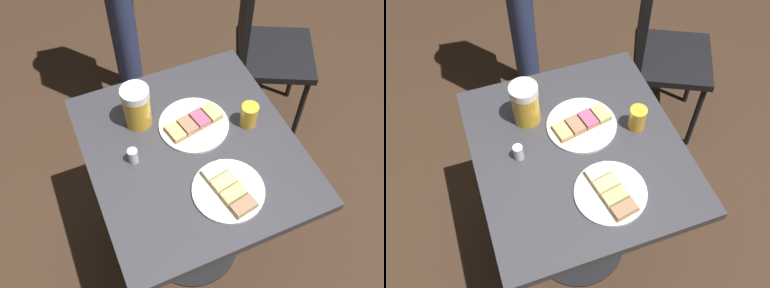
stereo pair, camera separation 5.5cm
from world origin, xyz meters
The scene contains 8 objects.
ground_plane centered at (0.00, 0.00, 0.00)m, with size 6.00×6.00×0.00m, color #382619.
cafe_table centered at (0.00, 0.00, 0.60)m, with size 0.67×0.74×0.78m.
plate_near centered at (-0.04, 0.19, 0.79)m, with size 0.22×0.22×0.03m.
plate_far centered at (-0.04, -0.08, 0.79)m, with size 0.24×0.24×0.03m.
beer_mug centered at (0.12, -0.18, 0.86)m, with size 0.10×0.14×0.16m.
beer_glass_small centered at (-0.22, -0.02, 0.82)m, with size 0.06×0.06×0.09m, color gold.
salt_shaker centered at (0.19, -0.03, 0.81)m, with size 0.03×0.03×0.06m, color silver.
cafe_chair centered at (-0.63, -0.59, 0.53)m, with size 0.51×0.51×0.92m.
Camera 2 is at (0.26, 0.74, 1.89)m, focal length 38.87 mm.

